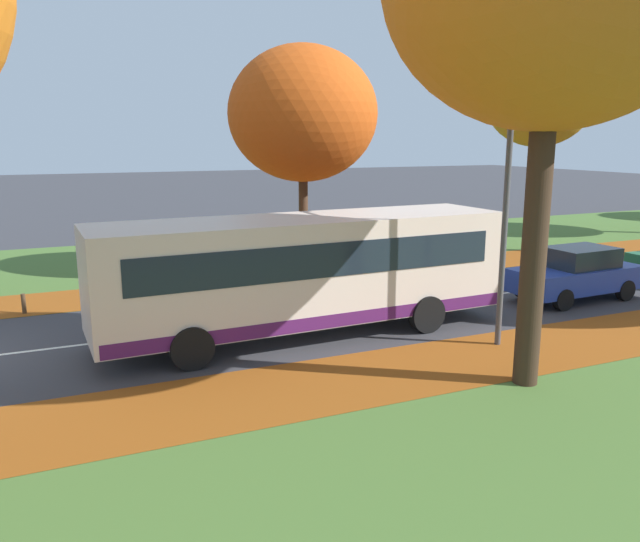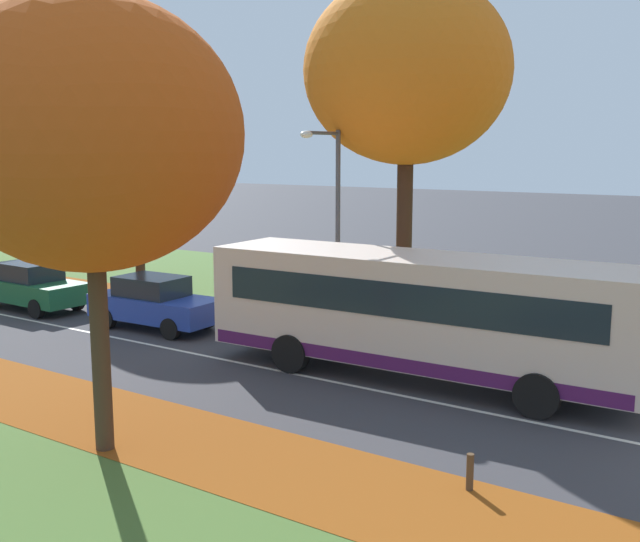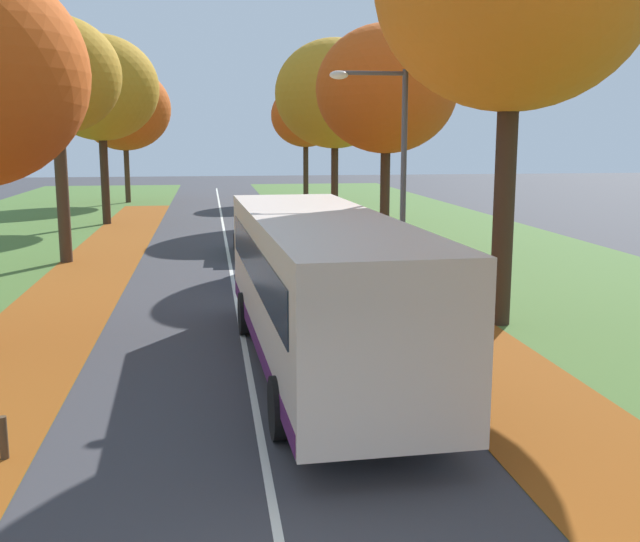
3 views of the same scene
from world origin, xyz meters
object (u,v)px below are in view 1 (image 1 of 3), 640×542
Objects in this scene: streetlamp_right at (497,188)px; car_blue_lead at (576,274)px; bollard_second at (24,304)px; tree_left_near at (303,114)px; bus at (305,269)px; tree_left_mid at (540,100)px; bollard_third at (139,292)px.

car_blue_lead is at bearing 113.62° from streetlamp_right.
bollard_second is 0.10× the size of streetlamp_right.
tree_left_near is 1.90× the size of car_blue_lead.
tree_left_near reaches higher than bus.
streetlamp_right is (9.44, -9.72, -2.74)m from tree_left_mid.
tree_left_near is 10.84m from tree_left_mid.
tree_left_mid is 10.32m from car_blue_lead.
bollard_third is 0.15× the size of car_blue_lead.
car_blue_lead is at bearing 40.41° from tree_left_near.
tree_left_mid is 14.74× the size of bollard_second.
bollard_third is at bearing -145.58° from bus.
car_blue_lead is at bearing 67.75° from bollard_third.
streetlamp_right is (7.23, 10.52, 3.45)m from bollard_second.
bollard_second is 0.14× the size of car_blue_lead.
streetlamp_right is (7.26, 7.35, 3.43)m from bollard_third.
bollard_third is at bearing -112.25° from car_blue_lead.
car_blue_lead is (7.19, 6.12, -4.90)m from tree_left_near.
car_blue_lead is (7.24, -4.69, -5.66)m from tree_left_mid.
tree_left_mid reaches higher than tree_left_near.
car_blue_lead is at bearing 72.07° from bollard_second.
bollard_second is (2.21, -20.25, -6.18)m from tree_left_mid.
tree_left_mid is at bearing 117.61° from bus.
tree_left_mid is 13.69× the size of bollard_third.
bollard_second is 13.23m from streetlamp_right.
car_blue_lead is at bearing -32.95° from tree_left_mid.
streetlamp_right reaches higher than car_blue_lead.
tree_left_near is 11.09m from bollard_second.
bollard_second is (2.15, -9.43, -5.42)m from tree_left_near.
bus is at bearing 53.14° from bollard_second.
car_blue_lead reaches higher than bollard_second.
tree_left_near reaches higher than bollard_second.
bus is 2.46× the size of car_blue_lead.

